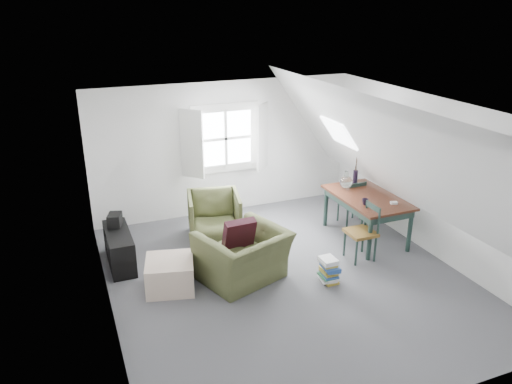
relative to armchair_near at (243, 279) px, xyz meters
name	(u,v)px	position (x,y,z in m)	size (l,w,h in m)	color
floor	(286,277)	(0.61, -0.20, 0.00)	(5.50, 5.50, 0.00)	#505156
ceiling	(290,111)	(0.61, -0.20, 2.50)	(5.50, 5.50, 0.00)	white
wall_back	(225,148)	(0.61, 2.55, 1.25)	(5.00, 5.00, 0.00)	white
wall_front	(417,304)	(0.61, -2.95, 1.25)	(5.00, 5.00, 0.00)	white
wall_left	(103,228)	(-1.89, -0.20, 1.25)	(5.50, 5.50, 0.00)	white
wall_right	(432,177)	(3.11, -0.20, 1.25)	(5.50, 5.50, 0.00)	white
slope_left	(177,178)	(-0.94, -0.20, 1.78)	(5.50, 5.50, 0.00)	white
slope_right	(385,151)	(2.16, -0.20, 1.78)	(5.50, 5.50, 0.00)	white
dormer_window	(226,139)	(0.61, 2.47, 1.45)	(1.71, 0.35, 1.30)	white
skylight	(339,133)	(2.16, 1.10, 1.75)	(0.55, 0.75, 0.04)	white
armchair_near	(243,279)	(0.00, 0.00, 0.00)	(1.17, 1.02, 0.76)	#454B28
armchair_far	(215,237)	(0.03, 1.49, 0.00)	(0.86, 0.88, 0.80)	#454B28
throw_pillow	(239,234)	(0.00, 0.15, 0.67)	(0.46, 0.13, 0.46)	#330E18
ottoman	(170,274)	(-1.04, 0.16, 0.22)	(0.66, 0.66, 0.44)	#C5AE9A
dining_table	(367,202)	(2.42, 0.50, 0.67)	(0.93, 1.55, 0.77)	#36170D
demijohn	(346,182)	(2.27, 0.95, 0.90)	(0.22, 0.22, 0.31)	silver
vase_twigs	(355,177)	(2.52, 1.05, 0.92)	(0.08, 0.09, 0.66)	black
cup	(365,205)	(2.17, 0.20, 0.77)	(0.11, 0.11, 0.10)	black
paper_box	(394,203)	(2.62, 0.05, 0.79)	(0.11, 0.07, 0.04)	white
dining_chair_far	(352,201)	(2.53, 1.10, 0.44)	(0.40, 0.40, 0.84)	brown
dining_chair_near	(363,231)	(1.97, -0.10, 0.47)	(0.42, 0.42, 0.90)	brown
media_shelf	(120,251)	(-1.61, 1.10, 0.25)	(0.36, 1.07, 0.55)	black
electronics_box	(115,220)	(-1.61, 1.39, 0.64)	(0.19, 0.27, 0.21)	black
magazine_stack	(329,270)	(1.13, -0.53, 0.19)	(0.28, 0.33, 0.37)	#B29933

